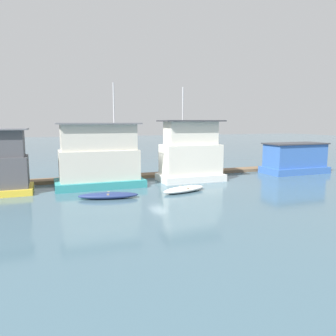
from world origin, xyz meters
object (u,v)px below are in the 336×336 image
houseboat_white (191,154)px  dinghy_navy (108,195)px  houseboat_blue (295,159)px  houseboat_teal (99,158)px  dinghy_white (184,189)px

houseboat_white → dinghy_navy: 9.77m
houseboat_blue → houseboat_teal: bearing=-179.5°
houseboat_teal → dinghy_white: size_ratio=2.10×
houseboat_teal → houseboat_blue: size_ratio=1.27×
houseboat_teal → dinghy_navy: (-0.12, -4.66, -2.20)m
houseboat_blue → houseboat_white: bearing=-178.6°
houseboat_blue → dinghy_white: (-14.68, -4.70, -1.30)m
houseboat_white → houseboat_blue: size_ratio=1.25×
houseboat_white → houseboat_blue: (12.16, 0.31, -0.92)m
houseboat_teal → houseboat_white: 8.25m
dinghy_navy → dinghy_white: bearing=1.3°
houseboat_teal → houseboat_white: size_ratio=1.02×
houseboat_teal → dinghy_white: houseboat_teal is taller
houseboat_teal → dinghy_navy: 5.15m
houseboat_teal → dinghy_white: (5.72, -4.53, -2.20)m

